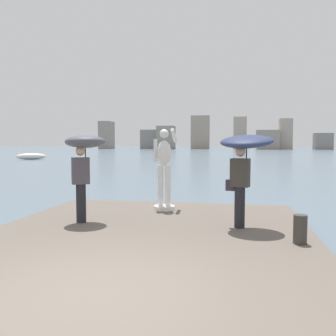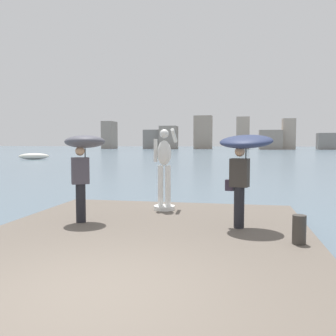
{
  "view_description": "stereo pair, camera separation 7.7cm",
  "coord_description": "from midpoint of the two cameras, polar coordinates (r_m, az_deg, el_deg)",
  "views": [
    {
      "loc": [
        1.69,
        -4.05,
        2.2
      ],
      "look_at": [
        0.0,
        5.29,
        1.55
      ],
      "focal_mm": 38.7,
      "sensor_mm": 36.0,
      "label": 1
    },
    {
      "loc": [
        1.76,
        -4.04,
        2.2
      ],
      "look_at": [
        0.0,
        5.29,
        1.55
      ],
      "focal_mm": 38.7,
      "sensor_mm": 36.0,
      "label": 2
    }
  ],
  "objects": [
    {
      "name": "ground_plane",
      "position": [
        44.14,
        7.98,
        1.04
      ],
      "size": [
        400.0,
        400.0,
        0.0
      ],
      "primitive_type": "plane",
      "color": "slate"
    },
    {
      "name": "onlooker_right",
      "position": [
        7.77,
        11.72,
        2.31
      ],
      "size": [
        1.39,
        1.4,
        2.04
      ],
      "color": "black",
      "rests_on": "pier"
    },
    {
      "name": "onlooker_left",
      "position": [
        8.43,
        -13.37,
        2.1
      ],
      "size": [
        1.25,
        1.26,
        2.0
      ],
      "color": "black",
      "rests_on": "pier"
    },
    {
      "name": "pier",
      "position": [
        6.49,
        -5.87,
        -14.07
      ],
      "size": [
        6.62,
        9.76,
        0.4
      ],
      "primitive_type": "cube",
      "color": "#60564C",
      "rests_on": "ground"
    },
    {
      "name": "statue_white_figure",
      "position": [
        9.75,
        -0.83,
        -0.47
      ],
      "size": [
        0.58,
        0.85,
        2.21
      ],
      "color": "white",
      "rests_on": "pier"
    },
    {
      "name": "distant_skyline",
      "position": [
        135.37,
        9.11,
        4.95
      ],
      "size": [
        102.53,
        13.66,
        12.55
      ],
      "color": "gray",
      "rests_on": "ground"
    },
    {
      "name": "boat_mid",
      "position": [
        52.39,
        -20.79,
        1.73
      ],
      "size": [
        3.94,
        2.91,
        0.84
      ],
      "color": "silver",
      "rests_on": "ground"
    },
    {
      "name": "mooring_bollard",
      "position": [
        6.98,
        19.8,
        -9.08
      ],
      "size": [
        0.24,
        0.24,
        0.52
      ],
      "primitive_type": "cylinder",
      "color": "#38332D",
      "rests_on": "pier"
    }
  ]
}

